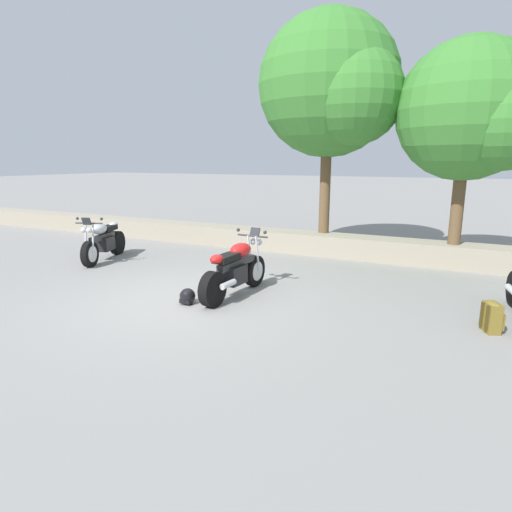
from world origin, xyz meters
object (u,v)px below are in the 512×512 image
object	(u,v)px
rider_helmet	(187,296)
leafy_tree_mid_left	(474,113)
motorcycle_silver_near_left	(103,241)
rider_backpack	(492,316)
motorcycle_red_centre	(236,270)
leafy_tree_far_left	(334,88)

from	to	relation	value
rider_helmet	leafy_tree_mid_left	distance (m)	7.24
motorcycle_silver_near_left	leafy_tree_mid_left	world-z (taller)	leafy_tree_mid_left
motorcycle_silver_near_left	rider_backpack	bearing A→B (deg)	-6.14
motorcycle_red_centre	rider_backpack	distance (m)	4.22
leafy_tree_mid_left	rider_helmet	bearing A→B (deg)	-130.74
rider_backpack	leafy_tree_mid_left	size ratio (longest dim) A/B	0.10
rider_helmet	motorcycle_red_centre	bearing A→B (deg)	57.94
motorcycle_silver_near_left	motorcycle_red_centre	size ratio (longest dim) A/B	0.97
motorcycle_red_centre	leafy_tree_far_left	world-z (taller)	leafy_tree_far_left
motorcycle_red_centre	rider_helmet	xyz separation A→B (m)	(-0.52, -0.83, -0.35)
rider_backpack	motorcycle_silver_near_left	bearing A→B (deg)	173.86
rider_backpack	leafy_tree_mid_left	distance (m)	5.11
rider_backpack	rider_helmet	xyz separation A→B (m)	(-4.74, -0.94, -0.11)
motorcycle_silver_near_left	rider_helmet	world-z (taller)	motorcycle_silver_near_left
leafy_tree_far_left	leafy_tree_mid_left	xyz separation A→B (m)	(3.21, -0.22, -0.76)
motorcycle_red_centre	leafy_tree_mid_left	size ratio (longest dim) A/B	0.46
motorcycle_silver_near_left	rider_helmet	xyz separation A→B (m)	(3.84, -1.86, -0.35)
motorcycle_red_centre	rider_helmet	distance (m)	1.04
rider_helmet	leafy_tree_far_left	bearing A→B (deg)	78.97
motorcycle_red_centre	rider_helmet	bearing A→B (deg)	-122.06
rider_helmet	rider_backpack	bearing A→B (deg)	11.22
rider_helmet	leafy_tree_mid_left	size ratio (longest dim) A/B	0.06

